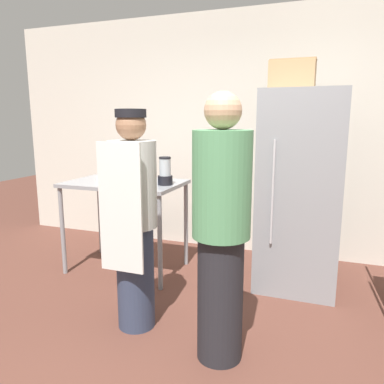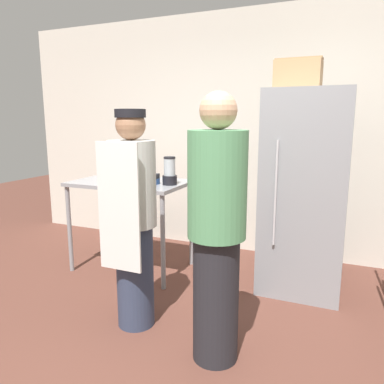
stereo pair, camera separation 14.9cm
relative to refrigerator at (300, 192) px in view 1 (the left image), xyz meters
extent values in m
plane|color=brown|center=(-0.58, -1.58, -0.90)|extent=(14.00, 14.00, 0.00)
cube|color=silver|center=(-0.58, 0.85, 0.47)|extent=(6.40, 0.12, 2.76)
cube|color=gray|center=(0.00, 0.01, 0.00)|extent=(0.72, 0.71, 1.81)
cube|color=gray|center=(0.00, -0.34, 0.02)|extent=(0.66, 0.02, 1.48)
cylinder|color=silver|center=(-0.20, -0.37, 0.04)|extent=(0.02, 0.02, 0.89)
cube|color=gray|center=(-1.70, -0.22, 0.01)|extent=(1.16, 0.74, 0.04)
cylinder|color=gray|center=(-2.24, -0.55, -0.46)|extent=(0.04, 0.04, 0.90)
cylinder|color=gray|center=(-1.17, -0.55, -0.46)|extent=(0.04, 0.04, 0.90)
cylinder|color=gray|center=(-2.24, 0.11, -0.46)|extent=(0.04, 0.04, 0.90)
cylinder|color=gray|center=(-1.17, 0.11, -0.46)|extent=(0.04, 0.04, 0.90)
cube|color=white|center=(-1.85, -0.19, 0.05)|extent=(0.27, 0.23, 0.05)
cube|color=white|center=(-1.85, -0.07, 0.19)|extent=(0.27, 0.01, 0.23)
torus|color=#C66B84|center=(-1.92, -0.23, 0.09)|extent=(0.08, 0.08, 0.03)
torus|color=#C66B84|center=(-1.85, -0.23, 0.09)|extent=(0.08, 0.08, 0.03)
torus|color=#C66B84|center=(-1.78, -0.23, 0.09)|extent=(0.08, 0.08, 0.03)
torus|color=#C66B84|center=(-1.92, -0.14, 0.09)|extent=(0.08, 0.08, 0.03)
torus|color=#C66B84|center=(-1.85, -0.14, 0.09)|extent=(0.08, 0.08, 0.03)
torus|color=#C66B84|center=(-1.78, -0.14, 0.09)|extent=(0.08, 0.08, 0.03)
cylinder|color=black|center=(-1.24, -0.24, 0.07)|extent=(0.14, 0.14, 0.09)
cylinder|color=#B2BCC1|center=(-1.24, -0.24, 0.20)|extent=(0.11, 0.11, 0.16)
cylinder|color=black|center=(-1.24, -0.24, 0.29)|extent=(0.11, 0.11, 0.02)
cube|color=#2D5193|center=(-1.50, -0.35, 0.06)|extent=(0.30, 0.21, 0.06)
cube|color=#232328|center=(-1.50, -0.35, 0.11)|extent=(0.30, 0.21, 0.05)
cube|color=tan|center=(-0.13, 0.10, 1.03)|extent=(0.40, 0.28, 0.26)
cube|color=#A58057|center=(-0.13, 0.10, 1.17)|extent=(0.40, 0.15, 0.02)
cylinder|color=#333D56|center=(-1.08, -1.17, -0.51)|extent=(0.28, 0.28, 0.79)
cylinder|color=beige|center=(-1.08, -1.17, 0.19)|extent=(0.34, 0.34, 0.62)
sphere|color=#9E7051|center=(-1.08, -1.17, 0.61)|extent=(0.21, 0.21, 0.21)
cube|color=white|center=(-1.08, -1.35, 0.06)|extent=(0.33, 0.02, 0.90)
cylinder|color=black|center=(-1.08, -1.17, 0.69)|extent=(0.22, 0.22, 0.06)
cylinder|color=#232328|center=(-0.37, -1.32, -0.49)|extent=(0.30, 0.30, 0.83)
cylinder|color=#569966|center=(-0.37, -1.32, 0.26)|extent=(0.37, 0.37, 0.66)
sphere|color=tan|center=(-0.37, -1.32, 0.70)|extent=(0.23, 0.23, 0.23)
camera|label=1|loc=(0.23, -3.49, 0.65)|focal=35.00mm
camera|label=2|loc=(0.37, -3.44, 0.65)|focal=35.00mm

